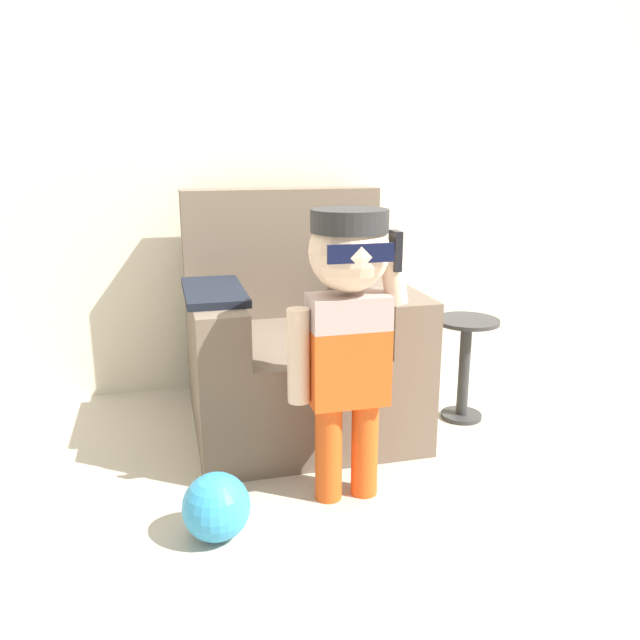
% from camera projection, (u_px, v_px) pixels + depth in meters
% --- Properties ---
extents(ground_plane, '(10.00, 10.00, 0.00)m').
position_uv_depth(ground_plane, '(333.00, 438.00, 2.69)').
color(ground_plane, '#BCB29E').
extents(wall_back, '(10.00, 0.05, 2.60)m').
position_uv_depth(wall_back, '(292.00, 129.00, 3.09)').
color(wall_back, beige).
rests_on(wall_back, ground_plane).
extents(armchair, '(0.95, 0.92, 1.03)m').
position_uv_depth(armchair, '(295.00, 345.00, 2.80)').
color(armchair, '#6B5B4C').
rests_on(armchair, ground_plane).
extents(person_child, '(0.42, 0.31, 1.02)m').
position_uv_depth(person_child, '(348.00, 312.00, 2.06)').
color(person_child, '#E05119').
rests_on(person_child, ground_plane).
extents(side_table, '(0.29, 0.29, 0.47)m').
position_uv_depth(side_table, '(465.00, 359.00, 2.82)').
color(side_table, '#333333').
rests_on(side_table, ground_plane).
extents(toy_ball, '(0.22, 0.22, 0.22)m').
position_uv_depth(toy_ball, '(216.00, 507.00, 1.97)').
color(toy_ball, '#3399D1').
rests_on(toy_ball, ground_plane).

